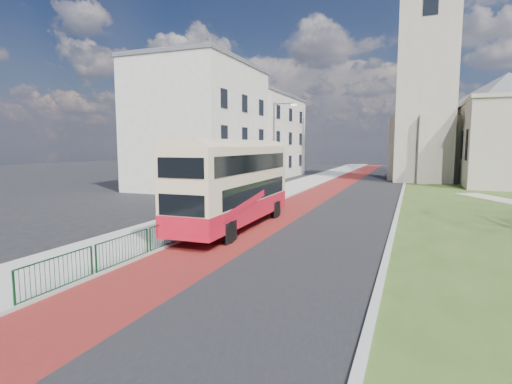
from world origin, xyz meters
The scene contains 12 objects.
ground centered at (0.00, 0.00, 0.00)m, with size 160.00×160.00×0.00m, color black.
road_carriageway centered at (1.50, 20.00, 0.01)m, with size 9.00×120.00×0.01m, color black.
bus_lane centered at (-1.20, 20.00, 0.01)m, with size 3.40×120.00×0.01m, color #591414.
pavement_west centered at (-5.00, 20.00, 0.06)m, with size 4.00×120.00×0.12m, color gray.
kerb_west centered at (-3.00, 20.00, 0.07)m, with size 0.25×120.00×0.13m, color #999993.
kerb_east centered at (6.10, 22.00, 0.07)m, with size 0.25×80.00×0.13m, color #999993.
pedestrian_railing centered at (-2.95, 4.00, 0.55)m, with size 0.07×24.00×1.12m.
gothic_church centered at (12.56, 38.00, 13.13)m, with size 16.38×18.00×40.00m.
street_block_near centered at (-14.00, 22.00, 6.51)m, with size 10.30×14.30×13.00m.
street_block_far centered at (-14.00, 38.00, 5.76)m, with size 10.30×16.30×11.50m.
streetlamp centered at (-4.35, 18.00, 4.59)m, with size 2.13×0.18×8.00m.
bus centered at (-1.96, 4.11, 2.60)m, with size 2.74×10.96×4.56m.
Camera 1 is at (6.92, -15.25, 4.43)m, focal length 28.00 mm.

